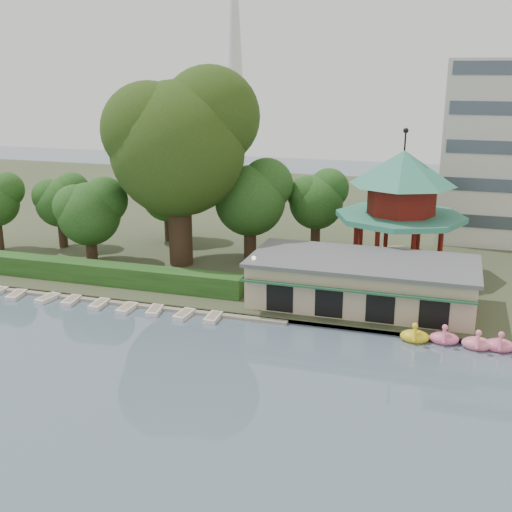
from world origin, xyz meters
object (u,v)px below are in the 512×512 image
at_px(boathouse, 362,282).
at_px(dock, 100,299).
at_px(big_tree, 180,139).
at_px(pavilion, 401,200).

bearing_deg(boathouse, dock, -167.76).
bearing_deg(dock, big_tree, 73.90).
bearing_deg(pavilion, big_tree, -169.69).
xyz_separation_m(dock, pavilion, (24.00, 14.80, 7.36)).
xyz_separation_m(pavilion, big_tree, (-20.82, -3.79, 5.42)).
xyz_separation_m(dock, boathouse, (22.00, 4.77, 2.25)).
relative_size(dock, big_tree, 1.75).
distance_m(dock, big_tree, 17.17).
bearing_deg(big_tree, dock, -106.10).
height_order(dock, big_tree, big_tree).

